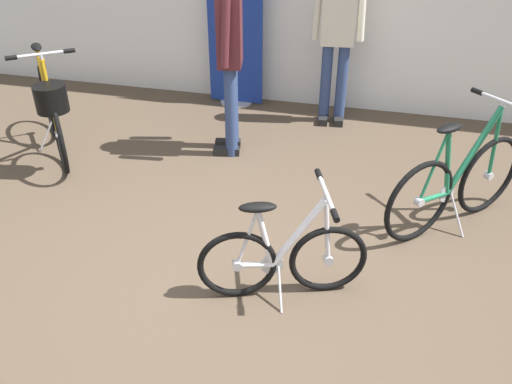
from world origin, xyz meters
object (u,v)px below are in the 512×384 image
Objects in this scene: folding_bike_foreground at (283,256)px; visitor_browsing at (230,46)px; floor_banner_stand at (235,42)px; visitor_near_wall at (338,29)px; display_bike_left at (51,109)px; display_bike_right at (456,183)px.

visitor_browsing is at bearing 115.73° from folding_bike_foreground.
folding_bike_foreground is at bearing -68.48° from floor_banner_stand.
floor_banner_stand is 1.57× the size of folding_bike_foreground.
floor_banner_stand is at bearing 111.52° from folding_bike_foreground.
visitor_browsing is (0.30, -1.16, 0.30)m from floor_banner_stand.
visitor_near_wall reaches higher than floor_banner_stand.
display_bike_right is (3.42, -0.24, -0.11)m from display_bike_left.
visitor_near_wall reaches higher than display_bike_left.
display_bike_left reaches higher than folding_bike_foreground.
display_bike_right is (1.05, 1.05, 0.07)m from folding_bike_foreground.
folding_bike_foreground is 0.83× the size of display_bike_left.
display_bike_right is at bearing -3.96° from display_bike_left.
display_bike_left is 0.71× the size of visitor_near_wall.
floor_banner_stand reaches higher than display_bike_left.
floor_banner_stand is at bearing 168.41° from visitor_near_wall.
display_bike_left is 2.77m from visitor_near_wall.
visitor_near_wall is (1.11, -0.23, 0.27)m from floor_banner_stand.
folding_bike_foreground is (1.17, -2.96, -0.40)m from floor_banner_stand.
display_bike_left is 1.67m from visitor_browsing.
display_bike_left is 3.43m from display_bike_right.
display_bike_right is at bearing -21.38° from visitor_browsing.
visitor_near_wall is at bearing 91.23° from folding_bike_foreground.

